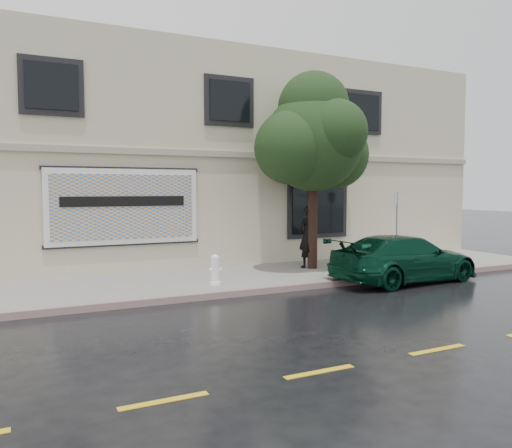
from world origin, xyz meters
name	(u,v)px	position (x,y,z in m)	size (l,w,h in m)	color
ground	(317,304)	(0.00, 0.00, 0.00)	(90.00, 90.00, 0.00)	black
sidewalk	(254,277)	(0.00, 3.25, 0.07)	(20.00, 3.50, 0.15)	gray
curb	(284,289)	(0.00, 1.50, 0.07)	(20.00, 0.18, 0.16)	gray
road_marking	(437,350)	(0.00, -3.50, 0.01)	(19.00, 0.12, 0.01)	gold
building	(188,164)	(0.00, 9.00, 3.50)	(20.00, 8.12, 7.00)	beige
billboard	(124,206)	(-3.20, 4.92, 2.05)	(4.30, 0.16, 2.20)	white
car	(405,259)	(3.60, 1.20, 0.65)	(1.96, 4.43, 1.29)	#083120
pedestrian	(308,237)	(2.04, 3.68, 1.09)	(0.69, 0.45, 1.89)	black
umbrella	(308,195)	(2.04, 3.68, 2.35)	(0.86, 0.86, 0.63)	black
street_tree	(313,142)	(2.10, 3.52, 3.92)	(2.94, 2.94, 5.26)	black
fire_hydrant	(215,270)	(-1.50, 2.33, 0.52)	(0.32, 0.30, 0.77)	white
sign_pole	(397,220)	(4.93, 3.05, 1.55)	(0.28, 0.06, 2.30)	gray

